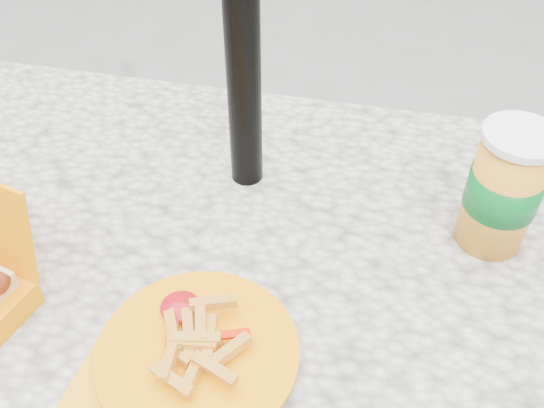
# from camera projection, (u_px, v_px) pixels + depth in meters

# --- Properties ---
(picnic_table) EXTENTS (1.20, 0.80, 0.75)m
(picnic_table) POSITION_uv_depth(u_px,v_px,m) (225.00, 294.00, 0.94)
(picnic_table) COLOR beige
(picnic_table) RESTS_ON ground
(fries_plate) EXTENTS (0.27, 0.33, 0.05)m
(fries_plate) POSITION_uv_depth(u_px,v_px,m) (192.00, 356.00, 0.72)
(fries_plate) COLOR orange
(fries_plate) RESTS_ON picnic_table
(soda_cup) EXTENTS (0.10, 0.10, 0.19)m
(soda_cup) POSITION_uv_depth(u_px,v_px,m) (504.00, 189.00, 0.81)
(soda_cup) COLOR orange
(soda_cup) RESTS_ON picnic_table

